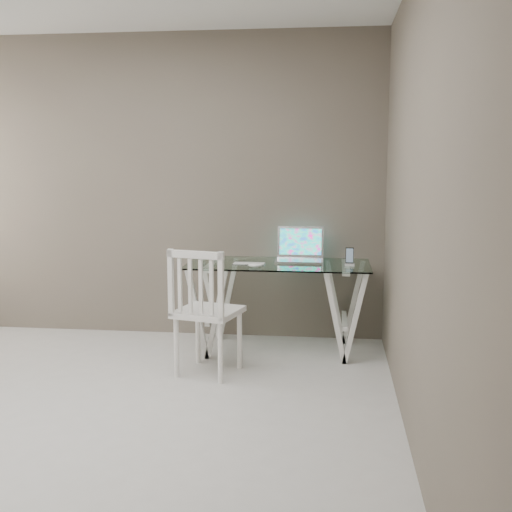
{
  "coord_description": "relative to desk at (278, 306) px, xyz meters",
  "views": [
    {
      "loc": [
        1.56,
        -3.41,
        1.6
      ],
      "look_at": [
        0.96,
        1.5,
        0.85
      ],
      "focal_mm": 45.0,
      "sensor_mm": 36.0,
      "label": 1
    }
  ],
  "objects": [
    {
      "name": "desk",
      "position": [
        0.0,
        0.0,
        0.0
      ],
      "size": [
        1.5,
        0.7,
        0.75
      ],
      "color": "silver",
      "rests_on": "ground"
    },
    {
      "name": "chair",
      "position": [
        -0.49,
        -0.7,
        0.15
      ],
      "size": [
        0.53,
        0.53,
        0.96
      ],
      "rotation": [
        0.0,
        0.0,
        -0.25
      ],
      "color": "white",
      "rests_on": "ground"
    },
    {
      "name": "mouse",
      "position": [
        -0.17,
        -0.22,
        0.38
      ],
      "size": [
        0.11,
        0.06,
        0.03
      ],
      "primitive_type": "ellipsoid",
      "color": "white",
      "rests_on": "desk"
    },
    {
      "name": "room",
      "position": [
        -1.17,
        -1.78,
        1.33
      ],
      "size": [
        4.5,
        4.52,
        2.71
      ],
      "color": "#BCB9B4",
      "rests_on": "ground"
    },
    {
      "name": "keyboard",
      "position": [
        -0.24,
        -0.07,
        0.37
      ],
      "size": [
        0.27,
        0.12,
        0.01
      ],
      "primitive_type": "cube",
      "color": "silver",
      "rests_on": "desk"
    },
    {
      "name": "phone_dock",
      "position": [
        0.58,
        -0.03,
        0.4
      ],
      "size": [
        0.08,
        0.08,
        0.15
      ],
      "color": "white",
      "rests_on": "desk"
    },
    {
      "name": "laptop",
      "position": [
        0.17,
        0.19,
        0.43
      ],
      "size": [
        0.4,
        0.34,
        0.28
      ],
      "color": "#BBBBC0",
      "rests_on": "desk"
    }
  ]
}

